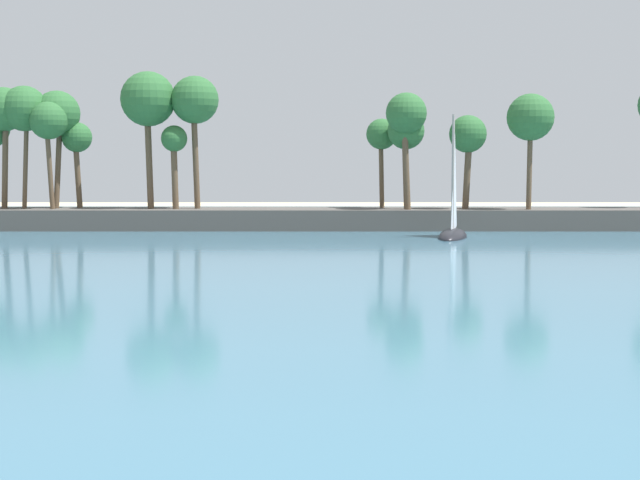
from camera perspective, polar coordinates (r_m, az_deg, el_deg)
The scene contains 3 objects.
sea at distance 65.13m, azimuth 0.19°, elevation -0.33°, with size 220.00×110.70×0.06m, color teal.
palm_headland at distance 80.38m, azimuth -3.42°, elevation 4.14°, with size 91.10×6.69×13.44m.
sailboat_far_left at distance 72.08m, azimuth 8.18°, elevation 0.86°, with size 3.66×7.17×9.98m.
Camera 1 is at (-0.11, -2.76, 5.91)m, focal length 52.72 mm.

